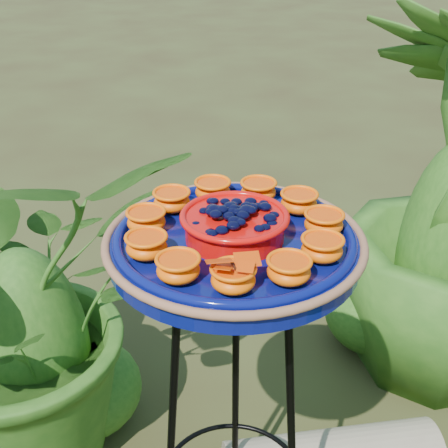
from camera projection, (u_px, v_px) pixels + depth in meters
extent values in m
torus|color=black|center=(234.00, 263.00, 1.01)|extent=(0.26, 0.26, 0.01)
cylinder|color=black|center=(236.00, 389.00, 1.31)|extent=(0.03, 0.08, 0.78)
cylinder|color=#070D55|center=(234.00, 248.00, 0.99)|extent=(0.46, 0.46, 0.04)
torus|color=#8B5F3F|center=(234.00, 239.00, 0.99)|extent=(0.42, 0.42, 0.01)
torus|color=#070D55|center=(234.00, 237.00, 0.98)|extent=(0.39, 0.39, 0.02)
cylinder|color=red|center=(235.00, 227.00, 0.98)|extent=(0.18, 0.18, 0.04)
torus|color=red|center=(235.00, 216.00, 0.97)|extent=(0.17, 0.17, 0.01)
ellipsoid|color=black|center=(235.00, 213.00, 0.96)|extent=(0.14, 0.14, 0.03)
ellipsoid|color=#FD5C02|center=(324.00, 225.00, 0.99)|extent=(0.06, 0.06, 0.03)
cylinder|color=#F06004|center=(324.00, 216.00, 0.99)|extent=(0.06, 0.06, 0.01)
ellipsoid|color=#FD5C02|center=(299.00, 204.00, 1.06)|extent=(0.06, 0.06, 0.03)
cylinder|color=#F06004|center=(299.00, 195.00, 1.05)|extent=(0.06, 0.06, 0.01)
ellipsoid|color=#FD5C02|center=(258.00, 192.00, 1.10)|extent=(0.06, 0.06, 0.03)
cylinder|color=#F06004|center=(259.00, 184.00, 1.09)|extent=(0.06, 0.06, 0.01)
ellipsoid|color=#FD5C02|center=(213.00, 192.00, 1.10)|extent=(0.06, 0.06, 0.03)
cylinder|color=#F06004|center=(213.00, 184.00, 1.09)|extent=(0.06, 0.06, 0.01)
ellipsoid|color=#FD5C02|center=(172.00, 202.00, 1.06)|extent=(0.06, 0.06, 0.03)
cylinder|color=#F06004|center=(172.00, 194.00, 1.06)|extent=(0.06, 0.06, 0.01)
ellipsoid|color=#FD5C02|center=(146.00, 222.00, 1.00)|extent=(0.06, 0.06, 0.03)
cylinder|color=#F06004|center=(146.00, 214.00, 0.99)|extent=(0.06, 0.06, 0.01)
ellipsoid|color=#FD5C02|center=(147.00, 248.00, 0.93)|extent=(0.06, 0.06, 0.03)
cylinder|color=#F06004|center=(146.00, 239.00, 0.92)|extent=(0.06, 0.06, 0.01)
ellipsoid|color=#FD5C02|center=(178.00, 270.00, 0.87)|extent=(0.06, 0.06, 0.03)
cylinder|color=#F06004|center=(178.00, 261.00, 0.87)|extent=(0.06, 0.06, 0.01)
ellipsoid|color=#FD5C02|center=(233.00, 280.00, 0.85)|extent=(0.06, 0.06, 0.03)
cylinder|color=#F06004|center=(233.00, 270.00, 0.84)|extent=(0.06, 0.06, 0.01)
ellipsoid|color=#FD5C02|center=(289.00, 272.00, 0.87)|extent=(0.06, 0.06, 0.03)
cylinder|color=#F06004|center=(289.00, 262.00, 0.86)|extent=(0.06, 0.06, 0.01)
ellipsoid|color=#FD5C02|center=(322.00, 250.00, 0.92)|extent=(0.06, 0.06, 0.03)
cylinder|color=#F06004|center=(323.00, 241.00, 0.92)|extent=(0.06, 0.06, 0.01)
cylinder|color=black|center=(233.00, 265.00, 0.84)|extent=(0.01, 0.03, 0.00)
cube|color=#F24C04|center=(219.00, 261.00, 0.84)|extent=(0.04, 0.03, 0.01)
cube|color=#F24C04|center=(247.00, 259.00, 0.84)|extent=(0.04, 0.03, 0.01)
imported|color=#234F15|center=(24.00, 306.00, 1.48)|extent=(1.00, 0.94, 0.88)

